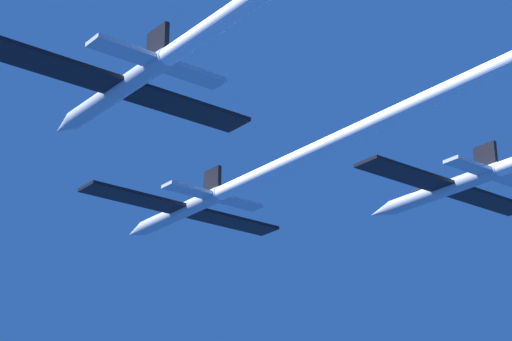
% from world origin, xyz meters
% --- Properties ---
extents(jet_lead, '(14.75, 40.75, 2.44)m').
position_xyz_m(jet_lead, '(-0.26, -10.15, 0.08)').
color(jet_lead, '#B2BAC6').
extents(jet_left_wing, '(14.75, 37.17, 2.44)m').
position_xyz_m(jet_left_wing, '(-12.45, -21.00, 0.55)').
color(jet_left_wing, '#B2BAC6').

